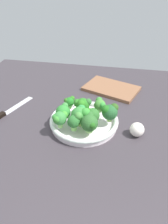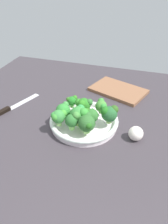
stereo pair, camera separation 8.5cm
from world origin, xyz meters
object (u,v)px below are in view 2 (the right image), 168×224
broccoli_floret_5 (64,110)px  cutting_board (118,90)px  broccoli_floret_2 (71,121)px  broccoli_floret_0 (79,114)px  broccoli_floret_6 (91,115)px  broccoli_floret_7 (58,116)px  broccoli_floret_3 (109,113)px  knife (9,108)px  broccoli_floret_8 (101,106)px  broccoli_floret_4 (83,105)px  bowl (84,121)px  broccoli_floret_1 (72,101)px  broccoli_floret_9 (87,122)px  garlic_bulb (136,133)px

broccoli_floret_5 → cutting_board: 38.37cm
broccoli_floret_2 → broccoli_floret_0: bearing=57.5°
broccoli_floret_2 → broccoli_floret_6: size_ratio=0.89×
broccoli_floret_7 → broccoli_floret_3: bearing=22.4°
broccoli_floret_2 → broccoli_floret_7: size_ratio=0.94×
broccoli_floret_7 → knife: broccoli_floret_7 is taller
broccoli_floret_2 → broccoli_floret_8: broccoli_floret_2 is taller
broccoli_floret_0 → broccoli_floret_4: size_ratio=1.08×
broccoli_floret_0 → bowl: bearing=82.9°
broccoli_floret_1 → broccoli_floret_9: (10.92, -14.06, 1.02)cm
knife → cutting_board: cutting_board is taller
broccoli_floret_0 → broccoli_floret_7: size_ratio=1.21×
broccoli_floret_3 → broccoli_floret_6: size_ratio=1.05×
broccoli_floret_0 → cutting_board: 38.54cm
broccoli_floret_1 → broccoli_floret_2: size_ratio=0.81×
broccoli_floret_6 → knife: size_ratio=0.27×
broccoli_floret_2 → broccoli_floret_6: bearing=36.6°
broccoli_floret_0 → broccoli_floret_7: broccoli_floret_0 is taller
broccoli_floret_5 → broccoli_floret_1: bearing=87.6°
broccoli_floret_1 → cutting_board: broccoli_floret_1 is taller
broccoli_floret_0 → knife: (-35.45, 5.50, -7.76)cm
cutting_board → broccoli_floret_6: bearing=-98.0°
broccoli_floret_3 → broccoli_floret_7: 19.57cm
bowl → broccoli_floret_9: size_ratio=3.82×
cutting_board → garlic_bulb: size_ratio=4.81×
broccoli_floret_1 → garlic_bulb: bearing=-17.1°
broccoli_floret_1 → broccoli_floret_5: (-0.36, -8.42, 0.71)cm
garlic_bulb → knife: bearing=176.7°
broccoli_floret_2 → broccoli_floret_8: bearing=58.7°
broccoli_floret_0 → broccoli_floret_4: (-0.87, 8.16, -0.78)cm
bowl → broccoli_floret_0: (-0.56, -4.51, 6.51)cm
bowl → broccoli_floret_9: bearing=-65.6°
broccoli_floret_0 → broccoli_floret_9: broccoli_floret_0 is taller
broccoli_floret_7 → broccoli_floret_5: bearing=89.0°
knife → broccoli_floret_1: bearing=11.0°
bowl → broccoli_floret_6: (3.60, -3.15, 6.10)cm
broccoli_floret_2 → broccoli_floret_4: size_ratio=0.84×
broccoli_floret_0 → broccoli_floret_1: bearing=122.2°
garlic_bulb → broccoli_floret_3: bearing=167.3°
broccoli_floret_5 → broccoli_floret_7: (-0.09, -5.36, 0.36)cm
broccoli_floret_9 → garlic_bulb: 19.13cm
broccoli_floret_8 → cutting_board: 27.14cm
broccoli_floret_1 → broccoli_floret_3: 18.78cm
broccoli_floret_5 → broccoli_floret_6: size_ratio=0.94×
broccoli_floret_0 → broccoli_floret_5: 7.82cm
broccoli_floret_9 → knife: 40.95cm
broccoli_floret_1 → cutting_board: (16.07, 25.64, -5.76)cm
broccoli_floret_6 → broccoli_floret_8: size_ratio=1.18×
broccoli_floret_4 → broccoli_floret_5: 8.49cm
bowl → broccoli_floret_2: 9.88cm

